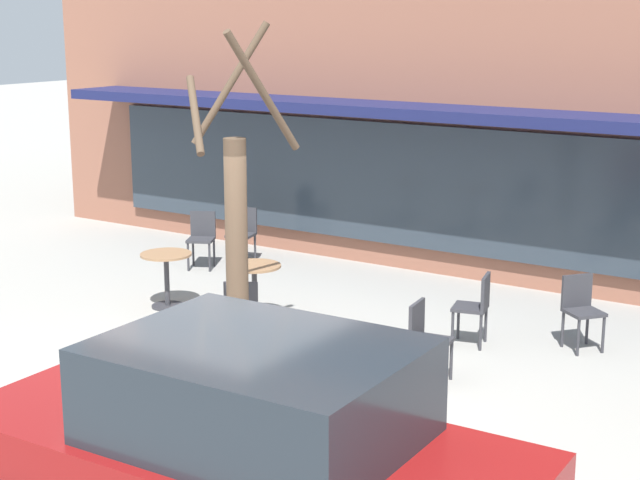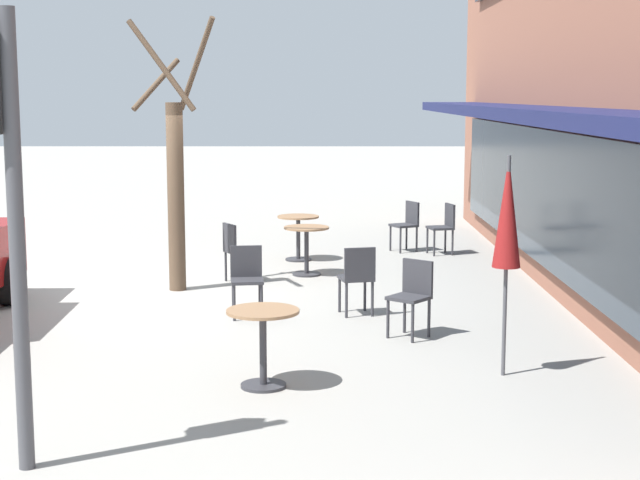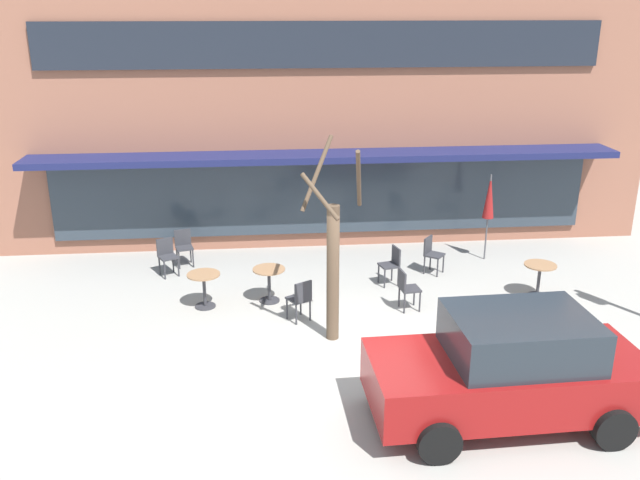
# 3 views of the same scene
# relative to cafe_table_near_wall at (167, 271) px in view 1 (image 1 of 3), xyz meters

# --- Properties ---
(ground_plane) EXTENTS (80.00, 80.00, 0.00)m
(ground_plane) POSITION_rel_cafe_table_near_wall_xyz_m (2.92, -2.39, -0.52)
(ground_plane) COLOR #9E9B93
(building_facade) EXTENTS (17.27, 9.10, 7.21)m
(building_facade) POSITION_rel_cafe_table_near_wall_xyz_m (2.92, 7.58, 3.09)
(building_facade) COLOR #935B47
(building_facade) RESTS_ON ground
(cafe_table_near_wall) EXTENTS (0.70, 0.70, 0.76)m
(cafe_table_near_wall) POSITION_rel_cafe_table_near_wall_xyz_m (0.00, 0.00, 0.00)
(cafe_table_near_wall) COLOR #333338
(cafe_table_near_wall) RESTS_ON ground
(cafe_table_by_tree) EXTENTS (0.70, 0.70, 0.76)m
(cafe_table_by_tree) POSITION_rel_cafe_table_near_wall_xyz_m (1.38, 0.16, 0.00)
(cafe_table_by_tree) COLOR #333338
(cafe_table_by_tree) RESTS_ON ground
(cafe_chair_0) EXTENTS (0.55, 0.55, 0.89)m
(cafe_chair_0) POSITION_rel_cafe_table_near_wall_xyz_m (1.98, -0.88, 0.01)
(cafe_chair_0) COLOR #333338
(cafe_chair_0) RESTS_ON ground
(cafe_chair_1) EXTENTS (0.49, 0.49, 0.89)m
(cafe_chair_1) POSITION_rel_cafe_table_near_wall_xyz_m (-0.66, 2.55, 0.01)
(cafe_chair_1) COLOR #333338
(cafe_chair_1) RESTS_ON ground
(cafe_chair_2) EXTENTS (0.45, 0.45, 0.89)m
(cafe_chair_2) POSITION_rel_cafe_table_near_wall_xyz_m (4.24, -0.55, 0.01)
(cafe_chair_2) COLOR #333338
(cafe_chair_2) RESTS_ON ground
(cafe_chair_3) EXTENTS (0.56, 0.56, 0.89)m
(cafe_chair_3) POSITION_rel_cafe_table_near_wall_xyz_m (5.29, 1.45, 0.01)
(cafe_chair_3) COLOR #333338
(cafe_chair_3) RESTS_ON ground
(cafe_chair_4) EXTENTS (0.48, 0.48, 0.89)m
(cafe_chair_4) POSITION_rel_cafe_table_near_wall_xyz_m (4.20, 0.86, 0.01)
(cafe_chair_4) COLOR #333338
(cafe_chair_4) RESTS_ON ground
(cafe_chair_5) EXTENTS (0.54, 0.54, 0.89)m
(cafe_chair_5) POSITION_rel_cafe_table_near_wall_xyz_m (-1.00, 1.93, 0.01)
(cafe_chair_5) COLOR #333338
(cafe_chair_5) RESTS_ON ground
(parked_sedan) EXTENTS (4.25, 2.11, 1.76)m
(parked_sedan) POSITION_rel_cafe_table_near_wall_xyz_m (4.93, -4.61, 0.36)
(parked_sedan) COLOR maroon
(parked_sedan) RESTS_ON ground
(street_tree) EXTENTS (1.20, 1.23, 3.86)m
(street_tree) POSITION_rel_cafe_table_near_wall_xyz_m (2.55, -1.67, 1.08)
(street_tree) COLOR brown
(street_tree) RESTS_ON ground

